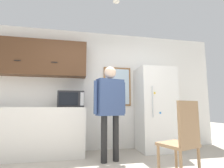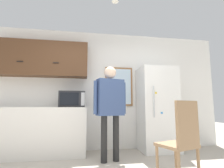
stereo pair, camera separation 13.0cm
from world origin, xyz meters
The scene contains 9 objects.
back_wall centered at (0.00, 2.05, 1.35)m, with size 6.00×0.06×2.70m.
counter centered at (-1.20, 1.70, 0.47)m, with size 1.99×0.63×0.94m.
upper_cabinets centered at (-1.20, 1.86, 1.96)m, with size 1.99×0.34×0.75m.
microwave centered at (-0.50, 1.65, 1.09)m, with size 0.50×0.41×0.32m.
person centered at (0.20, 1.15, 1.03)m, with size 0.61×0.34×1.68m.
refrigerator centered at (1.34, 1.69, 0.91)m, with size 0.78×0.67×1.81m.
chair centered at (1.01, 0.20, 0.54)m, with size 0.54×0.54×1.02m.
window centered at (0.54, 2.01, 1.42)m, with size 0.65×0.05×0.91m.
ceiling_light centered at (0.21, 0.67, 2.68)m, with size 0.11×0.11×0.01m.
Camera 2 is at (-0.27, -1.98, 0.94)m, focal length 28.00 mm.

